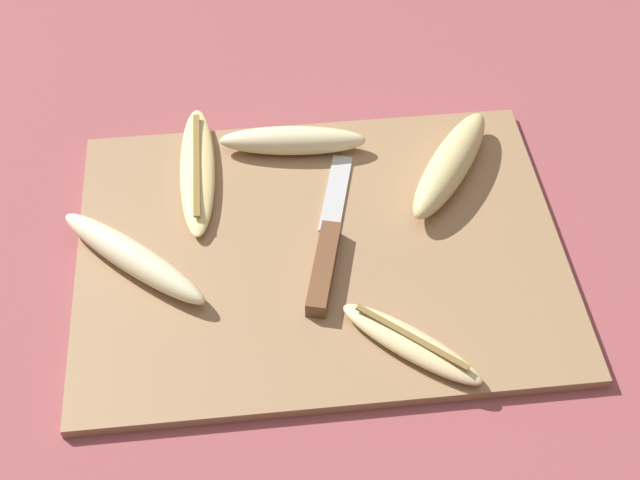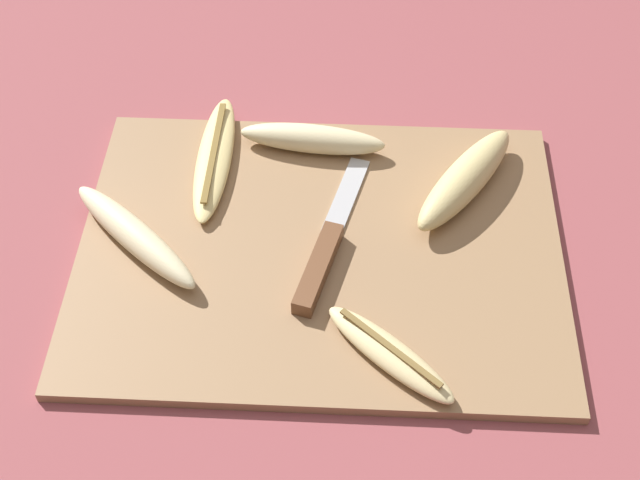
{
  "view_description": "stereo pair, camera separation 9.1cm",
  "coord_description": "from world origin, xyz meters",
  "px_view_note": "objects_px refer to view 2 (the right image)",
  "views": [
    {
      "loc": [
        -0.06,
        -0.59,
        0.71
      ],
      "look_at": [
        0.0,
        0.0,
        0.02
      ],
      "focal_mm": 50.0,
      "sensor_mm": 36.0,
      "label": 1
    },
    {
      "loc": [
        0.03,
        -0.59,
        0.71
      ],
      "look_at": [
        0.0,
        0.0,
        0.02
      ],
      "focal_mm": 50.0,
      "sensor_mm": 36.0,
      "label": 2
    }
  ],
  "objects_px": {
    "knife": "(320,256)",
    "banana_cream_curved": "(312,139)",
    "banana_ripe_center": "(389,354)",
    "banana_pale_long": "(135,236)",
    "banana_spotted_left": "(465,179)",
    "banana_golden_short": "(215,157)"
  },
  "relations": [
    {
      "from": "banana_pale_long",
      "to": "knife",
      "type": "bearing_deg",
      "value": -3.47
    },
    {
      "from": "banana_pale_long",
      "to": "banana_golden_short",
      "type": "bearing_deg",
      "value": 62.22
    },
    {
      "from": "knife",
      "to": "banana_ripe_center",
      "type": "xyz_separation_m",
      "value": [
        0.07,
        -0.12,
        0.0
      ]
    },
    {
      "from": "banana_cream_curved",
      "to": "banana_ripe_center",
      "type": "height_order",
      "value": "banana_cream_curved"
    },
    {
      "from": "banana_pale_long",
      "to": "banana_spotted_left",
      "type": "height_order",
      "value": "banana_spotted_left"
    },
    {
      "from": "knife",
      "to": "banana_pale_long",
      "type": "relative_size",
      "value": 1.37
    },
    {
      "from": "banana_spotted_left",
      "to": "banana_cream_curved",
      "type": "relative_size",
      "value": 1.03
    },
    {
      "from": "knife",
      "to": "banana_cream_curved",
      "type": "xyz_separation_m",
      "value": [
        -0.02,
        0.16,
        0.01
      ]
    },
    {
      "from": "banana_pale_long",
      "to": "banana_cream_curved",
      "type": "height_order",
      "value": "same"
    },
    {
      "from": "knife",
      "to": "banana_spotted_left",
      "type": "relative_size",
      "value": 1.29
    },
    {
      "from": "banana_spotted_left",
      "to": "banana_golden_short",
      "type": "xyz_separation_m",
      "value": [
        -0.28,
        0.03,
        -0.01
      ]
    },
    {
      "from": "banana_cream_curved",
      "to": "banana_golden_short",
      "type": "xyz_separation_m",
      "value": [
        -0.11,
        -0.03,
        -0.01
      ]
    },
    {
      "from": "banana_pale_long",
      "to": "banana_ripe_center",
      "type": "relative_size",
      "value": 1.2
    },
    {
      "from": "banana_ripe_center",
      "to": "banana_cream_curved",
      "type": "bearing_deg",
      "value": 107.07
    },
    {
      "from": "banana_spotted_left",
      "to": "banana_golden_short",
      "type": "height_order",
      "value": "banana_spotted_left"
    },
    {
      "from": "banana_cream_curved",
      "to": "banana_golden_short",
      "type": "relative_size",
      "value": 0.84
    },
    {
      "from": "knife",
      "to": "banana_cream_curved",
      "type": "bearing_deg",
      "value": 110.47
    },
    {
      "from": "banana_pale_long",
      "to": "banana_golden_short",
      "type": "xyz_separation_m",
      "value": [
        0.07,
        0.12,
        -0.01
      ]
    },
    {
      "from": "knife",
      "to": "banana_ripe_center",
      "type": "relative_size",
      "value": 1.65
    },
    {
      "from": "banana_golden_short",
      "to": "banana_pale_long",
      "type": "bearing_deg",
      "value": -117.78
    },
    {
      "from": "banana_ripe_center",
      "to": "banana_pale_long",
      "type": "bearing_deg",
      "value": 153.88
    },
    {
      "from": "knife",
      "to": "banana_golden_short",
      "type": "relative_size",
      "value": 1.12
    }
  ]
}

